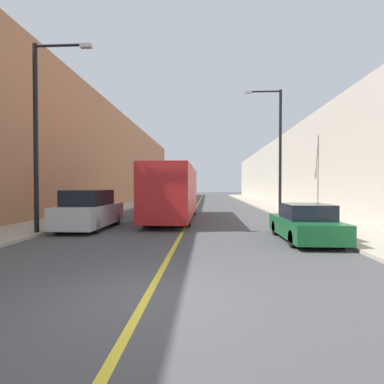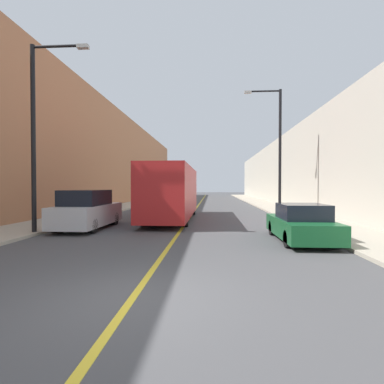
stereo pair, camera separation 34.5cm
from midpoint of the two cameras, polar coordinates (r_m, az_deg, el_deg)
The scene contains 11 objects.
ground_plane at distance 6.13m, azimuth -10.52°, elevation -19.49°, with size 200.00×200.00×0.00m, color #474749.
sidewalk_left at distance 36.75m, azimuth -11.16°, elevation -2.16°, with size 3.18×72.00×0.13m, color #A89E8C.
sidewalk_right at distance 36.19m, azimuth 13.02°, elevation -2.22°, with size 3.18×72.00×0.13m, color #A89E8C.
building_row_left at distance 37.89m, azimuth -16.49°, elevation 6.21°, with size 4.00×72.00×11.08m, color #B2724C.
building_row_right at distance 36.96m, azimuth 18.55°, elevation 3.75°, with size 4.00×72.00×7.77m, color #B7B2A3.
road_center_line at distance 35.67m, azimuth 0.84°, elevation -2.33°, with size 0.16×72.00×0.01m, color gold.
bus at distance 19.26m, azimuth -4.03°, elevation 0.03°, with size 2.54×10.62×3.35m.
parked_suv_left at distance 16.00m, azimuth -19.51°, elevation -3.42°, with size 1.98×4.95×1.96m.
car_right_near at distance 12.56m, azimuth 20.01°, elevation -5.77°, with size 1.87×4.41×1.47m.
street_lamp_left at distance 15.02m, azimuth -27.51°, elevation 11.09°, with size 2.63×0.24×8.23m.
street_lamp_right at distance 22.40m, azimuth 15.54°, elevation 8.69°, with size 2.63×0.24×8.88m.
Camera 1 is at (1.18, -5.59, 2.16)m, focal length 28.00 mm.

